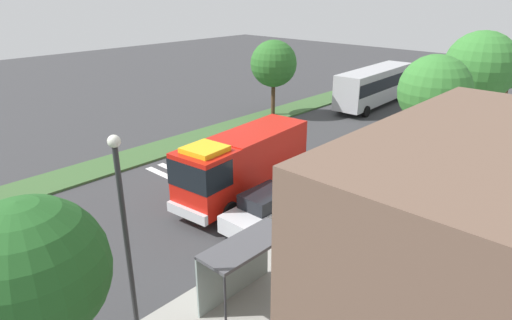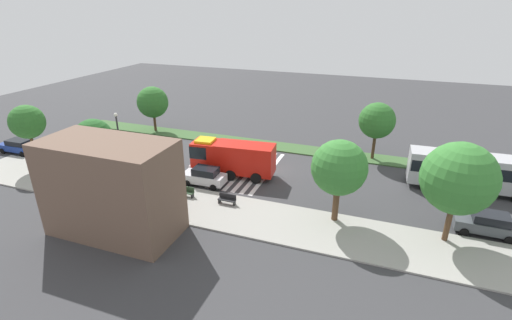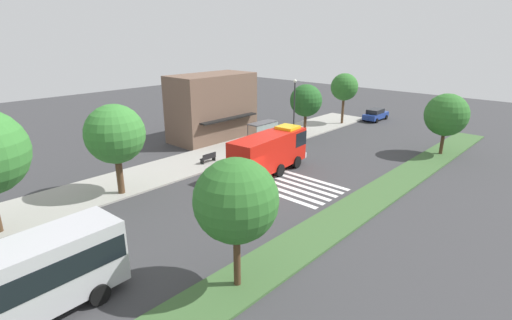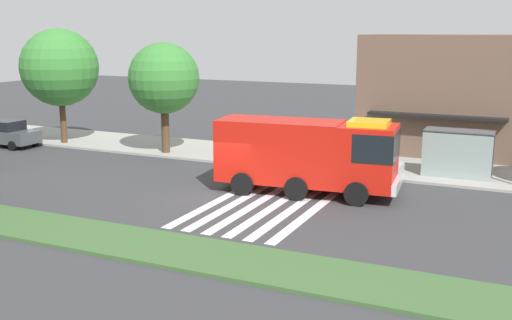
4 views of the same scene
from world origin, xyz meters
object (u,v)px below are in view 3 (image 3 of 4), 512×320
at_px(bench_west_of_shelter, 208,158).
at_px(sidewalk_tree_east, 306,101).
at_px(parked_car_mid, 257,152).
at_px(median_tree_far_west, 236,201).
at_px(parked_car_east, 376,114).
at_px(median_tree_west, 446,115).
at_px(sidewalk_tree_center, 115,134).
at_px(bench_near_shelter, 239,148).
at_px(sidewalk_tree_far_east, 344,87).
at_px(fire_truck, 271,150).
at_px(street_lamp, 294,105).
at_px(bus_stop_shelter, 265,129).

xyz_separation_m(bench_west_of_shelter, sidewalk_tree_east, (14.56, -0.68, 3.69)).
bearing_deg(parked_car_mid, median_tree_far_west, -141.18).
distance_m(parked_car_mid, parked_car_east, 24.77).
xyz_separation_m(median_tree_far_west, median_tree_west, (29.08, 0.00, -0.46)).
height_order(parked_car_mid, sidewalk_tree_center, sidewalk_tree_center).
bearing_deg(median_tree_west, parked_car_east, 49.24).
xyz_separation_m(bench_near_shelter, median_tree_west, (13.64, -15.27, 3.54)).
height_order(parked_car_east, sidewalk_tree_east, sidewalk_tree_east).
height_order(parked_car_mid, sidewalk_tree_far_east, sidewalk_tree_far_east).
relative_size(parked_car_east, median_tree_west, 0.78).
height_order(fire_truck, sidewalk_tree_far_east, sidewalk_tree_far_east).
distance_m(street_lamp, sidewalk_tree_east, 2.80).
bearing_deg(parked_car_mid, bench_near_shelter, 80.31).
distance_m(bench_west_of_shelter, sidewalk_tree_east, 15.03).
distance_m(bus_stop_shelter, street_lamp, 4.41).
bearing_deg(bench_west_of_shelter, fire_truck, -69.06).
bearing_deg(sidewalk_tree_far_east, bus_stop_shelter, 177.28).
distance_m(median_tree_far_west, median_tree_west, 29.08).
distance_m(bench_near_shelter, sidewalk_tree_center, 14.15).
bearing_deg(sidewalk_tree_center, sidewalk_tree_far_east, -0.00).
relative_size(parked_car_mid, bus_stop_shelter, 1.21).
bearing_deg(median_tree_far_west, parked_car_mid, 39.58).
relative_size(fire_truck, sidewalk_tree_center, 1.29).
bearing_deg(median_tree_far_west, sidewalk_tree_far_east, 22.98).
bearing_deg(sidewalk_tree_far_east, median_tree_far_west, -157.02).
xyz_separation_m(parked_car_east, median_tree_far_west, (-39.76, -12.39, 3.75)).
distance_m(bus_stop_shelter, bench_near_shelter, 4.20).
xyz_separation_m(sidewalk_tree_east, median_tree_far_west, (-25.84, -14.59, 0.31)).
distance_m(sidewalk_tree_center, sidewalk_tree_east, 23.90).
bearing_deg(sidewalk_tree_center, bench_near_shelter, 2.87).
relative_size(sidewalk_tree_center, median_tree_west, 1.12).
distance_m(sidewalk_tree_east, sidewalk_tree_far_east, 8.61).
height_order(sidewalk_tree_far_east, median_tree_west, sidewalk_tree_far_east).
xyz_separation_m(fire_truck, median_tree_far_west, (-13.52, -9.42, 2.55)).
xyz_separation_m(bus_stop_shelter, bench_near_shelter, (-4.00, -0.03, -1.30)).
bearing_deg(fire_truck, sidewalk_tree_far_east, 8.47).
xyz_separation_m(parked_car_east, sidewalk_tree_center, (-37.82, 2.20, 3.92)).
height_order(fire_truck, street_lamp, street_lamp).
bearing_deg(sidewalk_tree_east, street_lamp, -171.77).
xyz_separation_m(parked_car_mid, median_tree_far_west, (-14.99, -12.39, 3.67)).
xyz_separation_m(fire_truck, bench_west_of_shelter, (-2.24, 5.85, -1.45)).
bearing_deg(median_tree_far_west, bench_west_of_shelter, 53.55).
relative_size(bench_west_of_shelter, median_tree_west, 0.26).
height_order(bus_stop_shelter, bench_west_of_shelter, bus_stop_shelter).
bearing_deg(parked_car_east, sidewalk_tree_east, 169.66).
height_order(sidewalk_tree_east, median_tree_far_west, median_tree_far_west).
height_order(street_lamp, sidewalk_tree_east, street_lamp).
distance_m(parked_car_east, sidewalk_tree_far_east, 7.11).
xyz_separation_m(street_lamp, sidewalk_tree_east, (2.77, 0.40, 0.14)).
height_order(parked_car_mid, bus_stop_shelter, bus_stop_shelter).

